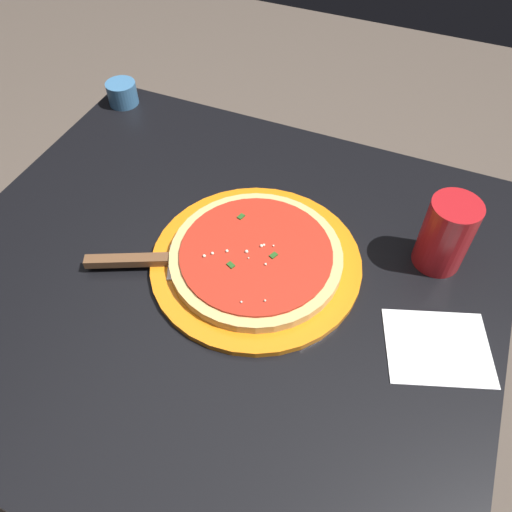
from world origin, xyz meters
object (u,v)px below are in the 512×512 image
pizza (256,256)px  pizza_server (153,261)px  cup_tall_drink (446,234)px  napkin_folded_right (438,345)px  cup_small_sauce (122,93)px  serving_plate (256,262)px

pizza → pizza_server: bearing=-155.1°
cup_tall_drink → napkin_folded_right: bearing=-78.4°
cup_tall_drink → cup_small_sauce: bearing=165.3°
pizza → cup_small_sauce: size_ratio=4.33×
napkin_folded_right → serving_plate: bearing=173.0°
pizza_server → napkin_folded_right: bearing=4.1°
serving_plate → cup_small_sauce: 0.53m
napkin_folded_right → pizza: bearing=173.0°
pizza → napkin_folded_right: size_ratio=1.87×
pizza_server → cup_tall_drink: size_ratio=1.77×
pizza → pizza_server: (-0.15, -0.07, -0.00)m
pizza_server → cup_small_sauce: 0.47m
pizza_server → cup_tall_drink: cup_tall_drink is taller
cup_small_sauce → pizza: bearing=-34.7°
pizza → pizza_server: 0.16m
pizza_server → napkin_folded_right: pizza_server is taller
pizza → napkin_folded_right: 0.30m
cup_tall_drink → pizza_server: bearing=-155.4°
pizza_server → napkin_folded_right: size_ratio=1.51×
napkin_folded_right → pizza_server: bearing=-175.9°
pizza → cup_tall_drink: size_ratio=2.20×
pizza → napkin_folded_right: pizza is taller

